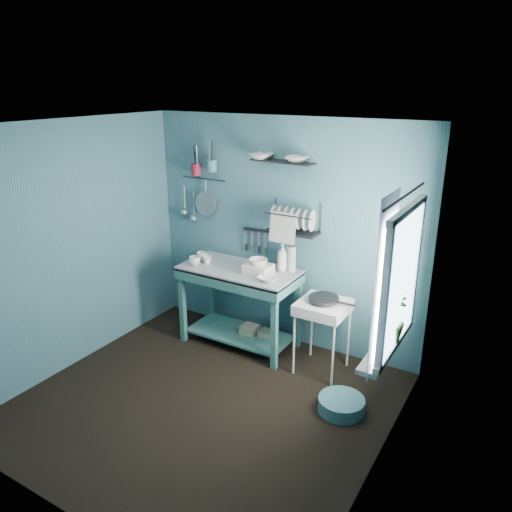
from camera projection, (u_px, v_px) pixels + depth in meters
The scene contains 36 objects.
floor at pixel (205, 403), 4.63m from camera, with size 3.20×3.20×0.00m, color black.
ceiling at pixel (193, 126), 3.80m from camera, with size 3.20×3.20×0.00m, color silver.
wall_back at pixel (283, 234), 5.43m from camera, with size 3.20×3.20×0.00m, color #36606F.
wall_front at pixel (49, 358), 3.00m from camera, with size 3.20×3.20×0.00m, color #36606F.
wall_left at pixel (71, 247), 4.99m from camera, with size 3.00×3.00×0.00m, color #36606F.
wall_right at pixel (385, 322), 3.44m from camera, with size 3.00×3.00×0.00m, color #36606F.
work_counter at pixel (240, 307), 5.54m from camera, with size 1.28×0.64×0.91m, color #326964.
mug_left at pixel (195, 261), 5.48m from camera, with size 0.12×0.12×0.10m, color silver.
mug_mid at pixel (207, 260), 5.51m from camera, with size 0.10×0.10×0.09m, color silver.
mug_right at pixel (202, 256), 5.62m from camera, with size 0.12×0.12×0.10m, color silver.
wash_tub at pixel (258, 269), 5.24m from camera, with size 0.28×0.22×0.10m, color silver.
tub_bowl at pixel (258, 262), 5.21m from camera, with size 0.20×0.20×0.06m, color silver.
soap_bottle at pixel (282, 257), 5.30m from camera, with size 0.12×0.12×0.30m, color silver.
water_bottle at pixel (292, 259), 5.27m from camera, with size 0.09×0.09×0.28m, color #9FAEB1.
counter_bowl at pixel (269, 279), 5.05m from camera, with size 0.22×0.22×0.05m, color silver.
hotplate_stand at pixel (322, 336), 5.04m from camera, with size 0.48×0.48×0.76m, color beige.
frying_pan at pixel (324, 299), 4.90m from camera, with size 0.30×0.30×0.04m, color black.
knife_strip at pixel (256, 230), 5.56m from camera, with size 0.32×0.02×0.03m, color black.
dish_rack at pixel (293, 218), 5.16m from camera, with size 0.55×0.24×0.32m, color black.
upper_shelf at pixel (282, 161), 5.07m from camera, with size 0.70×0.18×0.01m, color black.
shelf_bowl_left at pixel (261, 162), 5.20m from camera, with size 0.23×0.23×0.06m, color silver.
shelf_bowl_right at pixel (297, 162), 4.99m from camera, with size 0.23×0.23×0.06m, color silver.
utensil_cup_magenta at pixel (196, 169), 5.69m from camera, with size 0.11×0.11×0.13m, color maroon.
utensil_cup_teal at pixel (212, 166), 5.56m from camera, with size 0.11×0.11×0.13m, color teal.
colander at pixel (206, 204), 5.80m from camera, with size 0.28×0.28×0.03m, color gray.
ladle_outer at pixel (184, 198), 5.95m from camera, with size 0.01×0.01×0.30m, color gray.
ladle_inner at pixel (194, 204), 5.90m from camera, with size 0.01×0.01×0.30m, color gray.
hook_rail at pixel (204, 179), 5.73m from camera, with size 0.01×0.01×0.60m, color black.
window_glass at pixel (403, 281), 3.77m from camera, with size 1.10×1.10×0.00m, color white.
windowsill at pixel (385, 347), 4.00m from camera, with size 0.16×0.95×0.04m, color beige.
curtain at pixel (383, 286), 3.54m from camera, with size 1.35×1.35×0.00m, color silver.
curtain_rod at pixel (406, 196), 3.57m from camera, with size 0.02×0.02×1.05m, color black.
potted_plant at pixel (387, 317), 3.93m from camera, with size 0.27×0.27×0.48m, color #3A712D.
storage_tin_large at pixel (250, 334), 5.65m from camera, with size 0.18×0.18×0.22m, color gray.
storage_tin_small at pixel (266, 339), 5.58m from camera, with size 0.15×0.15×0.20m, color gray.
floor_basin at pixel (341, 405), 4.50m from camera, with size 0.42×0.42×0.13m, color #417480.
Camera 1 is at (2.42, -3.12, 2.83)m, focal length 35.00 mm.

